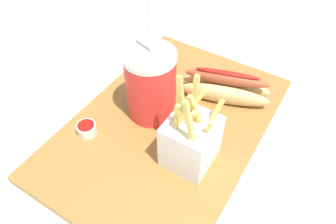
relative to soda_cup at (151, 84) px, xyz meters
name	(u,v)px	position (x,y,z in m)	size (l,w,h in m)	color
ground_plane	(168,133)	(-0.01, -0.04, -0.10)	(2.40, 2.40, 0.02)	silver
food_tray	(168,126)	(-0.01, -0.04, -0.08)	(0.49, 0.33, 0.02)	olive
soda_cup	(151,84)	(0.00, 0.00, 0.00)	(0.09, 0.09, 0.24)	red
fries_basket	(191,140)	(-0.06, -0.12, -0.02)	(0.08, 0.08, 0.17)	white
hot_dog_1	(225,88)	(0.11, -0.10, -0.04)	(0.10, 0.19, 0.07)	#DBB775
ketchup_cup_1	(87,128)	(-0.11, 0.07, -0.06)	(0.04, 0.04, 0.02)	white
ketchup_cup_2	(158,78)	(0.08, 0.04, -0.06)	(0.03, 0.03, 0.02)	white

